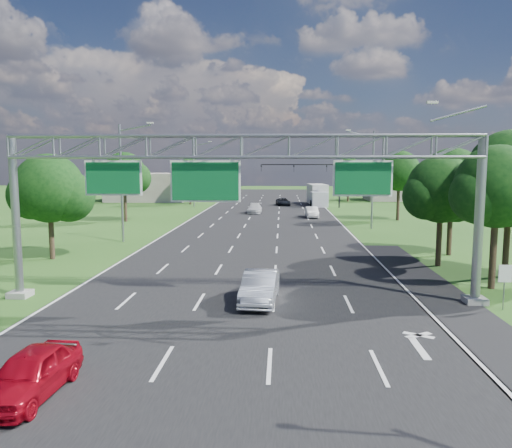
# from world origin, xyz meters

# --- Properties ---
(ground) EXTENTS (220.00, 220.00, 0.00)m
(ground) POSITION_xyz_m (0.00, 30.00, 0.00)
(ground) COLOR #224916
(ground) RESTS_ON ground
(road) EXTENTS (18.00, 180.00, 0.02)m
(road) POSITION_xyz_m (0.00, 30.00, 0.00)
(road) COLOR black
(road) RESTS_ON ground
(road_flare) EXTENTS (3.00, 30.00, 0.02)m
(road_flare) POSITION_xyz_m (10.20, 14.00, 0.00)
(road_flare) COLOR black
(road_flare) RESTS_ON ground
(sign_gantry) EXTENTS (23.50, 1.00, 9.56)m
(sign_gantry) POSITION_xyz_m (0.33, 12.00, 6.89)
(sign_gantry) COLOR gray
(sign_gantry) RESTS_ON ground
(regulatory_sign) EXTENTS (0.60, 0.08, 2.10)m
(regulatory_sign) POSITION_xyz_m (12.40, 10.98, 1.51)
(regulatory_sign) COLOR gray
(regulatory_sign) RESTS_ON ground
(traffic_signal) EXTENTS (12.21, 0.24, 7.00)m
(traffic_signal) POSITION_xyz_m (7.48, 65.00, 5.17)
(traffic_signal) COLOR black
(traffic_signal) RESTS_ON ground
(streetlight_l_near) EXTENTS (2.97, 0.22, 10.16)m
(streetlight_l_near) POSITION_xyz_m (-11.30, 30.00, 5.58)
(streetlight_l_near) COLOR gray
(streetlight_l_near) RESTS_ON ground
(streetlight_l_far) EXTENTS (2.97, 0.22, 10.16)m
(streetlight_l_far) POSITION_xyz_m (-11.30, 65.00, 5.58)
(streetlight_l_far) COLOR gray
(streetlight_l_far) RESTS_ON ground
(streetlight_r_mid) EXTENTS (2.97, 0.22, 10.16)m
(streetlight_r_mid) POSITION_xyz_m (11.30, 40.00, 5.58)
(streetlight_r_mid) COLOR gray
(streetlight_r_mid) RESTS_ON ground
(tree_cluster_right) EXTENTS (9.91, 14.60, 8.68)m
(tree_cluster_right) POSITION_xyz_m (14.80, 19.19, 5.31)
(tree_cluster_right) COLOR #2D2116
(tree_cluster_right) RESTS_ON ground
(tree_verge_la) EXTENTS (5.76, 4.80, 7.40)m
(tree_verge_la) POSITION_xyz_m (-13.92, 22.04, 4.76)
(tree_verge_la) COLOR #2D2116
(tree_verge_la) RESTS_ON ground
(tree_verge_lb) EXTENTS (5.76, 4.80, 8.06)m
(tree_verge_lb) POSITION_xyz_m (-15.92, 45.04, 5.41)
(tree_verge_lb) COLOR #2D2116
(tree_verge_lb) RESTS_ON ground
(tree_verge_lc) EXTENTS (5.76, 4.80, 7.62)m
(tree_verge_lc) POSITION_xyz_m (-12.92, 70.04, 4.98)
(tree_verge_lc) COLOR #2D2116
(tree_verge_lc) RESTS_ON ground
(tree_verge_rd) EXTENTS (5.76, 4.80, 8.28)m
(tree_verge_rd) POSITION_xyz_m (16.08, 48.04, 5.63)
(tree_verge_rd) COLOR #2D2116
(tree_verge_rd) RESTS_ON ground
(tree_verge_re) EXTENTS (5.76, 4.80, 7.84)m
(tree_verge_re) POSITION_xyz_m (14.08, 78.04, 5.20)
(tree_verge_re) COLOR #2D2116
(tree_verge_re) RESTS_ON ground
(building_left) EXTENTS (14.00, 10.00, 5.00)m
(building_left) POSITION_xyz_m (-22.00, 78.00, 2.50)
(building_left) COLOR gray
(building_left) RESTS_ON ground
(building_right) EXTENTS (12.00, 9.00, 4.00)m
(building_right) POSITION_xyz_m (24.00, 82.00, 2.00)
(building_right) COLOR gray
(building_right) RESTS_ON ground
(red_coupe) EXTENTS (1.83, 4.11, 1.37)m
(red_coupe) POSITION_xyz_m (-5.02, 1.46, 0.69)
(red_coupe) COLOR maroon
(red_coupe) RESTS_ON ground
(silver_sedan) EXTENTS (1.87, 4.66, 1.51)m
(silver_sedan) POSITION_xyz_m (1.14, 11.66, 0.75)
(silver_sedan) COLOR silver
(silver_sedan) RESTS_ON ground
(car_queue_a) EXTENTS (1.92, 4.51, 1.30)m
(car_queue_a) POSITION_xyz_m (-1.50, 55.72, 0.65)
(car_queue_a) COLOR silver
(car_queue_a) RESTS_ON ground
(car_queue_b) EXTENTS (2.52, 4.52, 1.19)m
(car_queue_b) POSITION_xyz_m (2.37, 68.86, 0.60)
(car_queue_b) COLOR black
(car_queue_b) RESTS_ON ground
(car_queue_d) EXTENTS (1.59, 4.14, 1.35)m
(car_queue_d) POSITION_xyz_m (5.96, 50.60, 0.67)
(car_queue_d) COLOR silver
(car_queue_d) RESTS_ON ground
(box_truck) EXTENTS (3.20, 9.11, 3.37)m
(box_truck) POSITION_xyz_m (8.00, 69.52, 1.62)
(box_truck) COLOR beige
(box_truck) RESTS_ON ground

